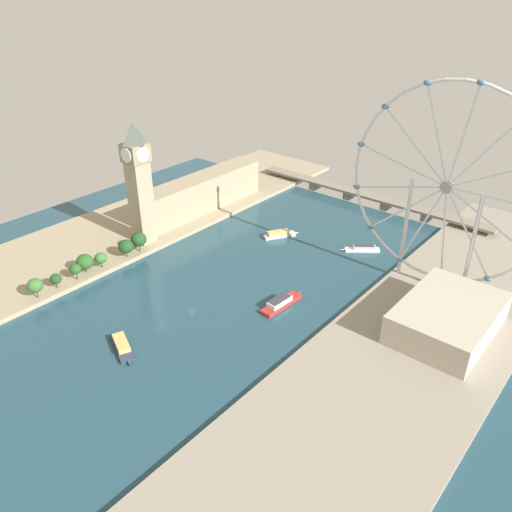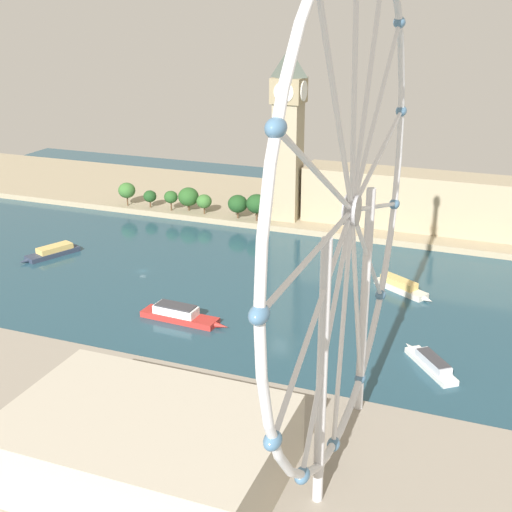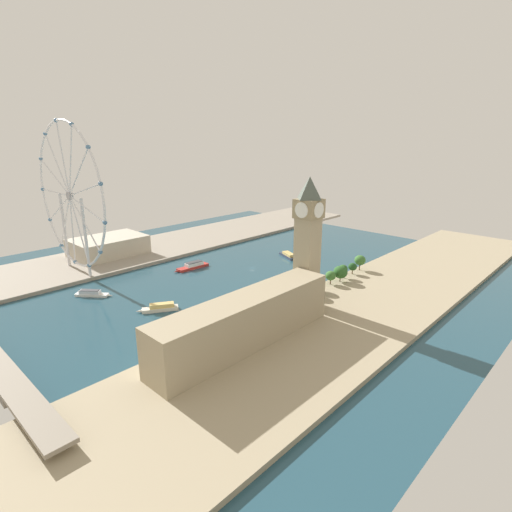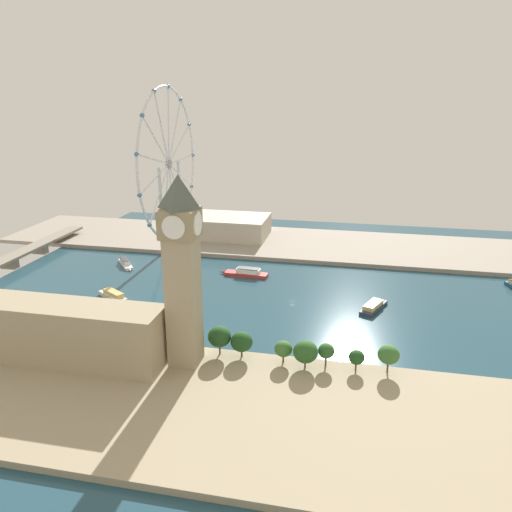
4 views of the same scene
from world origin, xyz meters
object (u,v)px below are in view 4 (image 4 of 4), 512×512
(clock_tower, at_px, (182,270))
(parliament_block, at_px, (39,330))
(ferris_wheel, at_px, (169,165))
(riverside_hall, at_px, (229,226))
(tour_boat_0, at_px, (374,306))
(tour_boat_4, at_px, (113,295))
(tour_boat_1, at_px, (246,273))
(tour_boat_3, at_px, (126,263))

(clock_tower, relative_size, parliament_block, 0.72)
(ferris_wheel, height_order, riverside_hall, ferris_wheel)
(parliament_block, xyz_separation_m, tour_boat_0, (94.37, -152.99, -14.96))
(tour_boat_4, bearing_deg, tour_boat_1, -110.48)
(riverside_hall, bearing_deg, ferris_wheel, 123.62)
(ferris_wheel, relative_size, tour_boat_1, 3.53)
(parliament_block, relative_size, tour_boat_3, 4.83)
(ferris_wheel, bearing_deg, parliament_block, -177.31)
(clock_tower, bearing_deg, tour_boat_4, 46.66)
(ferris_wheel, bearing_deg, tour_boat_3, 164.38)
(clock_tower, distance_m, tour_boat_0, 128.80)
(riverside_hall, bearing_deg, clock_tower, -170.42)
(riverside_hall, bearing_deg, parliament_block, 171.68)
(tour_boat_3, relative_size, tour_boat_4, 0.94)
(riverside_hall, bearing_deg, tour_boat_4, 165.52)
(parliament_block, relative_size, tour_boat_0, 4.18)
(tour_boat_0, relative_size, tour_boat_3, 1.16)
(riverside_hall, xyz_separation_m, tour_boat_3, (-83.15, 56.79, -9.63))
(ferris_wheel, xyz_separation_m, riverside_hall, (27.39, -41.20, -54.92))
(parliament_block, height_order, tour_boat_1, parliament_block)
(parliament_block, bearing_deg, riverside_hall, -8.32)
(clock_tower, height_order, ferris_wheel, ferris_wheel)
(riverside_hall, distance_m, tour_boat_4, 147.14)
(ferris_wheel, xyz_separation_m, tour_boat_3, (-55.76, 15.59, -64.54))
(ferris_wheel, distance_m, tour_boat_0, 200.18)
(clock_tower, bearing_deg, riverside_hall, 9.58)
(clock_tower, distance_m, parliament_block, 75.15)
(riverside_hall, distance_m, tour_boat_0, 174.57)
(riverside_hall, distance_m, tour_boat_1, 93.24)
(tour_boat_1, height_order, tour_boat_4, tour_boat_1)
(parliament_block, distance_m, riverside_hall, 222.40)
(parliament_block, relative_size, ferris_wheel, 0.96)
(parliament_block, distance_m, tour_boat_4, 79.32)
(tour_boat_0, relative_size, tour_boat_1, 0.81)
(parliament_block, relative_size, tour_boat_4, 4.56)
(tour_boat_3, xyz_separation_m, tour_boat_4, (-59.03, -20.08, 0.24))
(ferris_wheel, bearing_deg, tour_boat_4, -177.76)
(tour_boat_4, bearing_deg, clock_tower, 168.08)
(ferris_wheel, bearing_deg, riverside_hall, -56.38)
(parliament_block, bearing_deg, tour_boat_4, 3.35)
(riverside_hall, xyz_separation_m, tour_boat_1, (-85.90, -35.08, -9.25))
(parliament_block, bearing_deg, clock_tower, -81.87)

